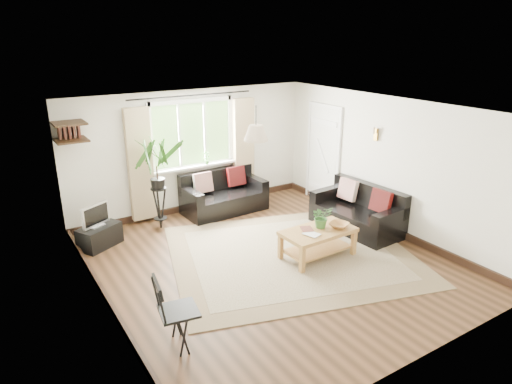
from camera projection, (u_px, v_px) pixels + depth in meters
floor at (270, 262)px, 7.17m from camera, size 5.50×5.50×0.00m
ceiling at (271, 109)px, 6.38m from camera, size 5.50×5.50×0.00m
wall_back at (192, 151)px, 8.97m from camera, size 5.00×0.02×2.40m
wall_front at (423, 266)px, 4.58m from camera, size 5.00×0.02×2.40m
wall_left at (99, 226)px, 5.51m from camera, size 0.02×5.50×2.40m
wall_right at (388, 165)px, 8.04m from camera, size 0.02×5.50×2.40m
rug at (291, 254)px, 7.40m from camera, size 4.55×4.19×0.02m
window at (192, 134)px, 8.82m from camera, size 2.50×0.16×2.16m
door at (323, 156)px, 9.44m from camera, size 0.06×0.96×2.06m
corner_shelf at (70, 132)px, 7.40m from camera, size 0.50×0.50×0.34m
pendant_lamp at (256, 129)px, 6.81m from camera, size 0.36×0.36×0.54m
wall_sconce at (375, 132)px, 8.06m from camera, size 0.12×0.12×0.28m
sofa_back at (224, 193)px, 9.09m from camera, size 1.66×0.87×0.77m
sofa_right at (357, 210)px, 8.23m from camera, size 1.70×0.94×0.77m
coffee_table at (318, 244)px, 7.25m from camera, size 1.18×0.67×0.48m
table_plant at (322, 217)px, 7.21m from camera, size 0.38×0.35×0.36m
bowl at (339, 225)px, 7.26m from camera, size 0.39×0.39×0.07m
book_a at (308, 236)px, 6.93m from camera, size 0.24×0.29×0.02m
book_b at (302, 230)px, 7.15m from camera, size 0.25×0.29×0.02m
tv_stand at (100, 236)px, 7.64m from camera, size 0.79×0.67×0.37m
tv at (96, 215)px, 7.50m from camera, size 0.55×0.41×0.41m
palm_stand at (158, 185)px, 8.16m from camera, size 0.71×0.71×1.68m
folding_chair at (179, 312)px, 5.12m from camera, size 0.53×0.53×0.89m
sill_plant at (207, 158)px, 9.04m from camera, size 0.14×0.10×0.27m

